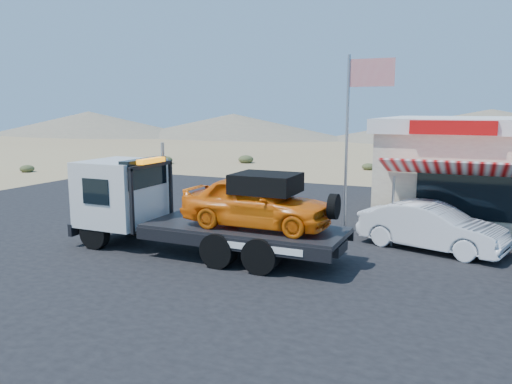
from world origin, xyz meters
TOP-DOWN VIEW (x-y plane):
  - ground at (0.00, 0.00)m, footprint 120.00×120.00m
  - asphalt_lot at (2.00, 3.00)m, footprint 32.00×24.00m
  - tow_truck at (1.34, 0.23)m, footprint 8.25×2.45m
  - white_sedan at (7.65, 3.40)m, footprint 4.54×2.60m
  - flagpole at (4.93, 4.50)m, footprint 1.55×0.10m
  - desert_scrub at (-13.47, 10.19)m, footprint 23.25×34.24m
  - distant_hills at (-9.77, 55.14)m, footprint 126.00×48.00m

SIDE VIEW (x-z plane):
  - ground at x=0.00m, z-range 0.00..0.00m
  - asphalt_lot at x=2.00m, z-range 0.00..0.02m
  - desert_scrub at x=-13.47m, z-range -0.03..0.62m
  - white_sedan at x=7.65m, z-range 0.02..1.44m
  - tow_truck at x=1.34m, z-range 0.11..2.86m
  - distant_hills at x=-9.77m, z-range -0.21..3.99m
  - flagpole at x=4.93m, z-range 0.76..6.76m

